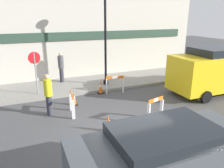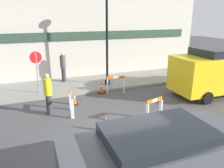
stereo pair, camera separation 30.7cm
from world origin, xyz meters
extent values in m
plane|color=#4C4C4F|center=(0.00, 0.00, 0.00)|extent=(60.00, 60.00, 0.00)
cube|color=gray|center=(0.00, 6.05, 0.07)|extent=(18.00, 3.11, 0.15)
cube|color=beige|center=(0.00, 7.69, 2.75)|extent=(18.00, 0.12, 5.50)
cube|color=#2D4738|center=(0.00, 7.58, 2.80)|extent=(16.20, 0.10, 0.50)
cylinder|color=black|center=(1.47, 5.42, 0.27)|extent=(0.29, 0.29, 0.24)
cylinder|color=black|center=(1.47, 5.42, 2.52)|extent=(0.13, 0.13, 4.76)
cylinder|color=gray|center=(-2.38, 5.21, 1.22)|extent=(0.06, 0.06, 2.15)
cylinder|color=red|center=(-2.38, 5.21, 2.03)|extent=(0.59, 0.15, 0.60)
cube|color=white|center=(1.95, 4.05, 0.41)|extent=(0.08, 0.14, 0.82)
cube|color=white|center=(1.06, 4.21, 0.41)|extent=(0.08, 0.14, 0.82)
cube|color=orange|center=(1.50, 4.13, 0.89)|extent=(0.96, 0.19, 0.15)
cube|color=white|center=(1.50, 4.13, 0.89)|extent=(0.29, 0.08, 0.14)
cube|color=white|center=(-1.16, 2.79, 0.42)|extent=(0.14, 0.07, 0.84)
cube|color=white|center=(-1.26, 1.93, 0.42)|extent=(0.14, 0.07, 0.84)
cube|color=orange|center=(-1.21, 2.36, 0.92)|extent=(0.13, 0.92, 0.15)
cube|color=white|center=(-1.21, 2.36, 0.92)|extent=(0.06, 0.28, 0.14)
cube|color=white|center=(1.31, 0.40, 0.42)|extent=(0.09, 0.14, 0.84)
cube|color=white|center=(2.04, 0.60, 0.42)|extent=(0.09, 0.14, 0.84)
cube|color=orange|center=(1.68, 0.50, 0.92)|extent=(0.79, 0.24, 0.15)
cube|color=white|center=(1.68, 0.50, 0.92)|extent=(0.24, 0.09, 0.14)
cube|color=black|center=(-0.33, 0.47, 0.02)|extent=(0.30, 0.30, 0.04)
cone|color=orange|center=(-0.33, 0.47, 0.35)|extent=(0.22, 0.23, 0.62)
cylinder|color=white|center=(-0.33, 0.47, 0.38)|extent=(0.13, 0.13, 0.09)
cube|color=black|center=(0.77, 4.39, 0.02)|extent=(0.30, 0.30, 0.04)
cone|color=orange|center=(0.77, 4.39, 0.39)|extent=(0.22, 0.22, 0.69)
cylinder|color=white|center=(0.77, 4.39, 0.42)|extent=(0.13, 0.13, 0.10)
cube|color=black|center=(-0.91, 3.37, 0.02)|extent=(0.30, 0.30, 0.04)
cone|color=orange|center=(-0.91, 3.37, 0.35)|extent=(0.23, 0.22, 0.61)
cylinder|color=white|center=(-0.91, 3.37, 0.38)|extent=(0.13, 0.13, 0.09)
cylinder|color=#33333D|center=(-2.10, 2.74, 0.42)|extent=(0.27, 0.27, 0.85)
cylinder|color=yellow|center=(-2.10, 2.74, 1.20)|extent=(0.38, 0.38, 0.71)
sphere|color=#DBAD89|center=(-2.10, 2.74, 1.66)|extent=(0.25, 0.25, 0.21)
cylinder|color=#33333D|center=(-0.85, 6.85, 0.58)|extent=(0.27, 0.27, 0.87)
cylinder|color=#4C4C51|center=(-0.85, 6.85, 1.38)|extent=(0.38, 0.38, 0.72)
sphere|color=#DBAD89|center=(-0.85, 6.85, 1.83)|extent=(0.21, 0.21, 0.19)
cube|color=#4C5156|center=(-0.17, -2.60, 0.86)|extent=(4.32, 1.69, 1.12)
cube|color=#1E2328|center=(-0.17, -2.60, 1.42)|extent=(2.38, 1.55, 0.51)
cylinder|color=black|center=(1.17, -1.76, 0.30)|extent=(0.60, 0.18, 0.60)
cube|color=yellow|center=(6.58, 2.22, 1.19)|extent=(5.06, 2.01, 1.78)
cube|color=#1E2328|center=(6.58, 2.22, 2.08)|extent=(2.78, 1.85, 0.75)
cylinder|color=black|center=(8.15, 3.22, 0.30)|extent=(0.60, 0.18, 0.60)
cylinder|color=black|center=(5.01, 3.22, 0.30)|extent=(0.60, 0.18, 0.60)
cylinder|color=black|center=(5.01, 1.21, 0.30)|extent=(0.60, 0.18, 0.60)
camera|label=1|loc=(-2.89, -6.11, 4.05)|focal=35.00mm
camera|label=2|loc=(-2.60, -6.22, 4.05)|focal=35.00mm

